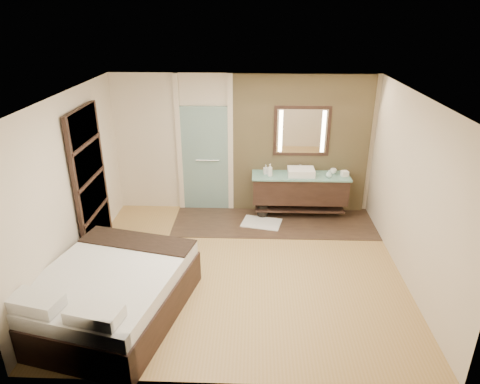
{
  "coord_description": "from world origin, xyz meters",
  "views": [
    {
      "loc": [
        0.22,
        -5.71,
        3.79
      ],
      "look_at": [
        -0.01,
        0.6,
        1.06
      ],
      "focal_mm": 32.0,
      "sensor_mm": 36.0,
      "label": 1
    }
  ],
  "objects_px": {
    "vanity": "(300,188)",
    "mirror_unit": "(302,131)",
    "waste_bin": "(263,210)",
    "bed": "(110,293)"
  },
  "relations": [
    {
      "from": "vanity",
      "to": "mirror_unit",
      "type": "distance_m",
      "value": 1.1
    },
    {
      "from": "vanity",
      "to": "bed",
      "type": "xyz_separation_m",
      "value": [
        -2.75,
        -3.07,
        -0.24
      ]
    },
    {
      "from": "mirror_unit",
      "to": "waste_bin",
      "type": "distance_m",
      "value": 1.7
    },
    {
      "from": "mirror_unit",
      "to": "waste_bin",
      "type": "bearing_deg",
      "value": -156.69
    },
    {
      "from": "mirror_unit",
      "to": "waste_bin",
      "type": "relative_size",
      "value": 3.99
    },
    {
      "from": "vanity",
      "to": "bed",
      "type": "relative_size",
      "value": 0.74
    },
    {
      "from": "mirror_unit",
      "to": "bed",
      "type": "xyz_separation_m",
      "value": [
        -2.75,
        -3.31,
        -1.31
      ]
    },
    {
      "from": "bed",
      "to": "vanity",
      "type": "bearing_deg",
      "value": 61.4
    },
    {
      "from": "waste_bin",
      "to": "mirror_unit",
      "type": "bearing_deg",
      "value": 23.31
    },
    {
      "from": "mirror_unit",
      "to": "waste_bin",
      "type": "xyz_separation_m",
      "value": [
        -0.71,
        -0.31,
        -1.52
      ]
    }
  ]
}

